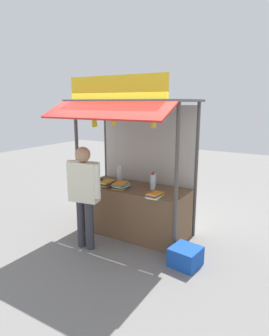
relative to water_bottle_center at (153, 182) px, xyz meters
name	(u,v)px	position (x,y,z in m)	size (l,w,h in m)	color
ground_plane	(134,233)	(-0.34, -0.05, -1.02)	(20.00, 20.00, 0.00)	slate
stall_counter	(134,210)	(-0.34, -0.05, -0.58)	(1.92, 0.80, 0.88)	brown
stall_structure	(137,142)	(-0.34, 0.04, 0.66)	(2.12, 1.60, 2.75)	#4C4742
water_bottle_center	(153,182)	(0.00, 0.00, 0.00)	(0.08, 0.08, 0.30)	silver
water_bottle_far_right	(120,174)	(-0.76, 0.11, 0.01)	(0.09, 0.09, 0.31)	silver
water_bottle_left	(154,180)	(-0.06, 0.15, -0.01)	(0.08, 0.08, 0.28)	silver
magazine_stack_far_left	(155,195)	(0.24, -0.38, -0.11)	(0.22, 0.33, 0.06)	green
magazine_stack_mid_right	(107,183)	(-0.80, -0.24, -0.09)	(0.20, 0.30, 0.09)	purple
magazine_stack_back_left	(121,185)	(-0.51, -0.23, -0.09)	(0.25, 0.30, 0.10)	yellow
magazine_stack_front_left	(94,181)	(-1.12, -0.23, -0.09)	(0.24, 0.29, 0.09)	black
banana_bunch_inner_left	(94,123)	(-0.80, -0.55, 1.02)	(0.10, 0.10, 0.32)	#332D23
banana_bunch_leftmost	(113,121)	(-0.43, -0.55, 1.06)	(0.11, 0.11, 0.27)	#332D23
banana_bunch_inner_right	(153,123)	(0.28, -0.55, 1.05)	(0.12, 0.12, 0.29)	#332D23
vendor_person	(84,189)	(-0.74, -0.94, 0.00)	(0.64, 0.29, 1.69)	#383842
plastic_crate	(186,257)	(0.88, -0.62, -0.87)	(0.40, 0.40, 0.28)	#194CB2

